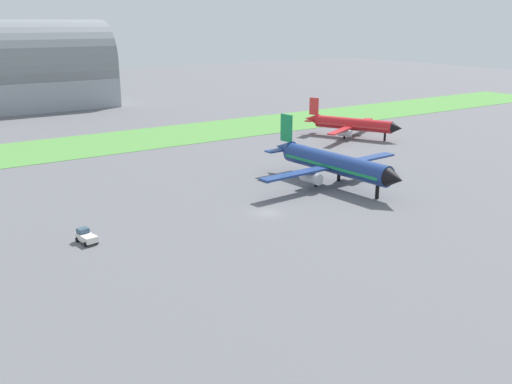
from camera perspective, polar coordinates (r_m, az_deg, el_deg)
name	(u,v)px	position (r m, az deg, el deg)	size (l,w,h in m)	color
ground_plane	(268,213)	(96.98, 1.14, -2.05)	(600.00, 600.00, 0.00)	slate
grass_taxiway_strip	(113,142)	(157.83, -13.84, 4.77)	(360.00, 28.00, 0.08)	#549342
airplane_parked_jet_far	(352,124)	(161.29, 9.35, 6.58)	(26.60, 26.49, 10.11)	red
airplane_midfield_jet	(332,163)	(113.16, 7.50, 2.83)	(34.41, 33.78, 12.15)	navy
pushback_tug_near_gate	(86,237)	(87.50, -16.33, -4.21)	(2.53, 3.84, 1.95)	white
hangar_distant	(31,71)	(225.94, -21.24, 11.02)	(55.87, 29.29, 31.04)	#9399A3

